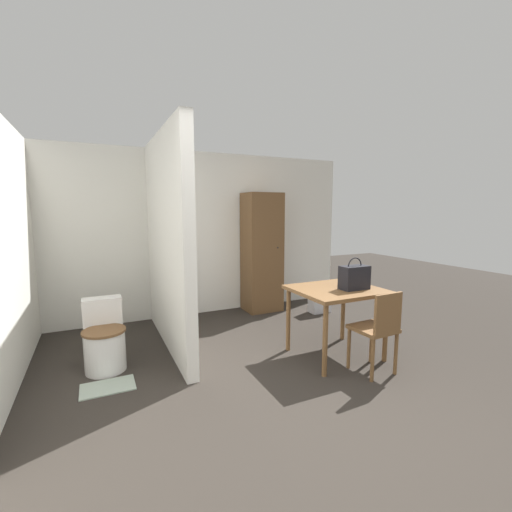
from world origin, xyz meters
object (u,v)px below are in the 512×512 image
wooden_chair (378,328)px  toilet (104,341)px  space_heater (320,297)px  dining_table (336,297)px  handbag (354,277)px  wooden_cabinet (262,252)px

wooden_chair → toilet: 2.77m
toilet → space_heater: 3.23m
wooden_chair → space_heater: (0.72, 1.95, -0.23)m
dining_table → space_heater: bearing=59.9°
dining_table → toilet: (-2.34, 0.77, -0.38)m
dining_table → toilet: 2.50m
dining_table → space_heater: (0.82, 1.42, -0.44)m
dining_table → handbag: bearing=-38.4°
dining_table → space_heater: size_ratio=1.92×
handbag → space_heater: size_ratio=0.73×
dining_table → wooden_cabinet: 1.97m
toilet → handbag: size_ratio=2.01×
toilet → space_heater: bearing=11.6°
wooden_chair → space_heater: bearing=67.2°
wooden_chair → space_heater: size_ratio=1.77×
handbag → dining_table: bearing=141.6°
dining_table → handbag: (0.15, -0.12, 0.23)m
handbag → wooden_cabinet: wooden_cabinet is taller
dining_table → handbag: 0.29m
dining_table → wooden_chair: bearing=-79.1°
wooden_chair → dining_table: bearing=98.5°
dining_table → wooden_chair: wooden_chair is taller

